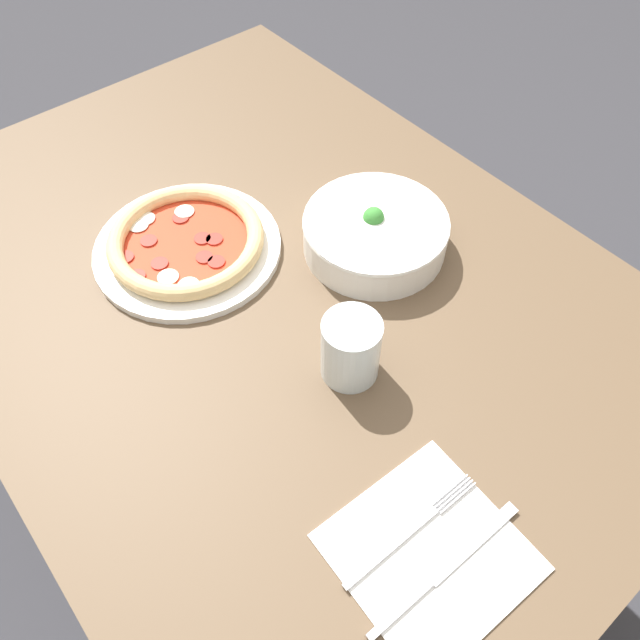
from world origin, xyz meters
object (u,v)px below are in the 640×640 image
Objects in this scene: pizza at (186,243)px; bowl at (375,232)px; knife at (439,574)px; glass at (351,349)px; fork at (410,532)px.

bowl is (0.18, 0.23, 0.02)m from pizza.
knife is 0.28m from glass.
fork and knife have the same top height.
bowl is at bearing 51.67° from pizza.
bowl is 0.45m from fork.
bowl is 1.00× the size of knife.
pizza is 0.59m from knife.
bowl is 0.23m from glass.
pizza is at bearing 86.09° from knife.
fork is at bearing 83.22° from knife.
knife is (0.41, -0.28, -0.03)m from bowl.
knife is at bearing -96.78° from fork.
pizza is at bearing -128.33° from bowl.
knife is 2.28× the size of glass.
bowl reaches higher than fork.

